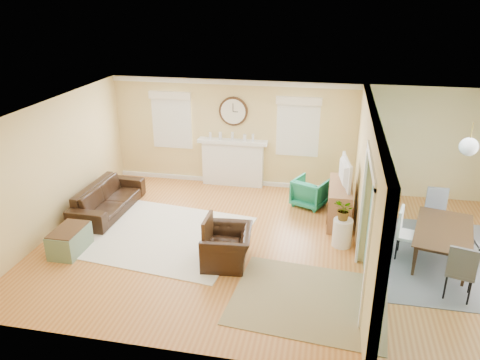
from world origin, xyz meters
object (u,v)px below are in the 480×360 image
at_px(eames_chair, 227,247).
at_px(dining_table, 444,245).
at_px(green_chair, 310,192).
at_px(sofa, 108,198).
at_px(credenza, 340,203).

xyz_separation_m(eames_chair, dining_table, (3.78, 0.87, -0.02)).
bearing_deg(green_chair, eames_chair, 88.17).
xyz_separation_m(sofa, dining_table, (6.79, -0.65, -0.01)).
relative_size(sofa, green_chair, 3.03).
xyz_separation_m(green_chair, credenza, (0.64, -0.62, 0.08)).
height_order(green_chair, credenza, credenza).
bearing_deg(dining_table, green_chair, 66.51).
distance_m(credenza, dining_table, 2.21).
bearing_deg(eames_chair, sofa, -123.40).
distance_m(green_chair, dining_table, 3.09).
height_order(sofa, green_chair, green_chair).
bearing_deg(sofa, green_chair, -73.34).
bearing_deg(green_chair, sofa, 39.26).
bearing_deg(credenza, sofa, -173.32).
height_order(green_chair, dining_table, green_chair).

